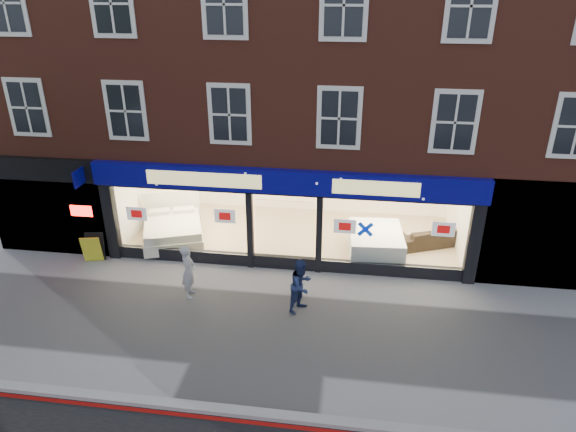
% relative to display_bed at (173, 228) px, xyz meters
% --- Properties ---
extents(ground, '(120.00, 120.00, 0.00)m').
position_rel_display_bed_xyz_m(ground, '(4.02, -4.34, -0.47)').
color(ground, gray).
rests_on(ground, ground).
extents(kerb_line, '(60.00, 0.10, 0.01)m').
position_rel_display_bed_xyz_m(kerb_line, '(4.02, -7.44, -0.47)').
color(kerb_line, '#8C0A07').
rests_on(kerb_line, ground).
extents(kerb_stone, '(60.00, 0.25, 0.12)m').
position_rel_display_bed_xyz_m(kerb_stone, '(4.02, -7.24, -0.41)').
color(kerb_stone, gray).
rests_on(kerb_stone, ground).
extents(showroom_floor, '(11.00, 4.50, 0.10)m').
position_rel_display_bed_xyz_m(showroom_floor, '(4.02, 0.91, -0.42)').
color(showroom_floor, tan).
rests_on(showroom_floor, ground).
extents(building, '(19.00, 8.26, 10.30)m').
position_rel_display_bed_xyz_m(building, '(4.00, 2.60, 6.20)').
color(building, brown).
rests_on(building, ground).
extents(display_bed, '(2.66, 2.89, 1.34)m').
position_rel_display_bed_xyz_m(display_bed, '(0.00, 0.00, 0.00)').
color(display_bed, beige).
rests_on(display_bed, showroom_floor).
extents(bedside_table, '(0.55, 0.55, 0.55)m').
position_rel_display_bed_xyz_m(bedside_table, '(-1.07, 0.96, -0.10)').
color(bedside_table, brown).
rests_on(bedside_table, showroom_floor).
extents(mattress_stack, '(1.79, 2.20, 0.82)m').
position_rel_display_bed_xyz_m(mattress_stack, '(6.80, -0.20, 0.04)').
color(mattress_stack, silver).
rests_on(mattress_stack, showroom_floor).
extents(sofa, '(2.30, 1.61, 0.63)m').
position_rel_display_bed_xyz_m(sofa, '(8.62, 0.76, -0.06)').
color(sofa, black).
rests_on(sofa, showroom_floor).
extents(a_board, '(0.67, 0.50, 0.92)m').
position_rel_display_bed_xyz_m(a_board, '(-2.03, -1.66, -0.01)').
color(a_board, yellow).
rests_on(a_board, ground).
extents(pedestrian_grey, '(0.43, 0.61, 1.57)m').
position_rel_display_bed_xyz_m(pedestrian_grey, '(1.59, -3.13, 0.31)').
color(pedestrian_grey, '#A2A4AA').
rests_on(pedestrian_grey, ground).
extents(pedestrian_blue, '(0.88, 0.93, 1.53)m').
position_rel_display_bed_xyz_m(pedestrian_blue, '(4.78, -3.39, 0.29)').
color(pedestrian_blue, '#1B264D').
rests_on(pedestrian_blue, ground).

